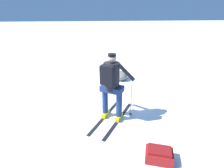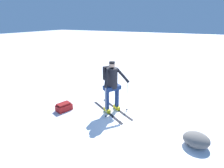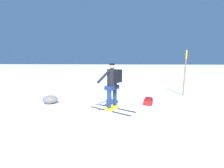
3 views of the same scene
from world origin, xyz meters
The scene contains 5 objects.
ground_plane centered at (0.00, 0.00, 0.00)m, with size 80.00×80.00×0.00m, color white.
skier centered at (-0.67, -0.67, 1.01)m, with size 1.81×1.34×1.74m.
dropped_backpack centered at (-2.15, -1.42, 0.13)m, with size 0.48×0.59×0.27m.
trail_marker centered at (-4.25, -3.00, 1.34)m, with size 0.07×0.07×2.32m.
rock_boulder centered at (2.05, -1.32, 0.18)m, with size 0.64×0.54×0.35m, color slate.
Camera 3 is at (-0.91, 4.76, 1.94)m, focal length 24.00 mm.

